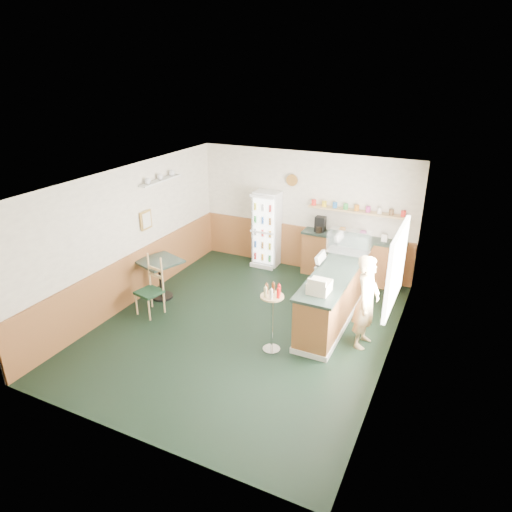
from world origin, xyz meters
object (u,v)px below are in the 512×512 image
Objects in this scene: display_case at (349,243)px; cash_register at (319,287)px; drinks_fridge at (266,229)px; shopkeeper at (366,302)px; cafe_table at (160,272)px; condiment_stand at (272,310)px; cafe_chair at (152,284)px.

cash_register is at bearing -90.00° from display_case.
drinks_fridge reaches higher than shopkeeper.
cafe_table is (-4.10, -0.08, -0.24)m from shopkeeper.
condiment_stand is (1.54, -3.18, -0.12)m from drinks_fridge.
condiment_stand reaches higher than cafe_chair.
condiment_stand is at bearing -64.24° from drinks_fridge.
shopkeeper is at bearing 31.72° from condiment_stand.
display_case is at bearing 74.19° from condiment_stand.
cafe_table is at bearing 96.48° from shopkeeper.
cash_register is 0.31× the size of cafe_chair.
cafe_chair is (-3.20, -0.25, -0.51)m from cash_register.
display_case reaches higher than cash_register.
cash_register is at bearing -4.85° from cafe_table.
cafe_chair is at bearing -109.12° from drinks_fridge.
display_case is at bearing -23.67° from drinks_fridge.
condiment_stand is 1.04× the size of cafe_chair.
shopkeeper is 1.71× the size of cafe_table.
shopkeeper is 4.11m from cafe_table.
cafe_table is (-1.23, -2.44, -0.31)m from drinks_fridge.
cafe_chair is (-3.20, -2.03, -0.64)m from display_case.
cash_register is at bearing -51.55° from drinks_fridge.
display_case is at bearing 31.74° from shopkeeper.
condiment_stand is at bearing -14.99° from cafe_table.
cafe_table is (-3.40, -1.49, -0.65)m from display_case.
display_case reaches higher than cafe_chair.
condiment_stand is at bearing -105.81° from display_case.
drinks_fridge is at bearing 55.88° from shopkeeper.
cafe_table is (-2.77, 0.74, -0.19)m from condiment_stand.
cafe_chair is (-1.03, -2.98, -0.29)m from drinks_fridge.
condiment_stand is 2.58m from cafe_chair.
cash_register is 0.84m from shopkeeper.
display_case is at bearing 23.69° from cafe_table.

